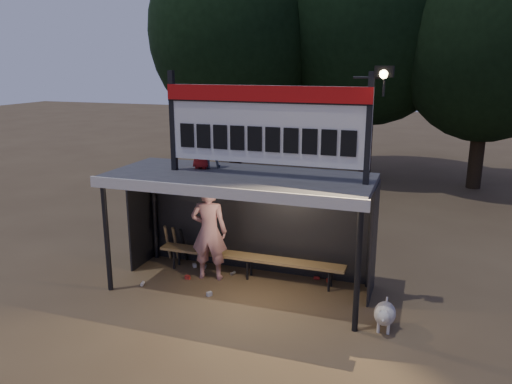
# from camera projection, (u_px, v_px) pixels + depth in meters

# --- Properties ---
(ground) EXTENTS (80.00, 80.00, 0.00)m
(ground) POSITION_uv_depth(u_px,v_px,m) (240.00, 288.00, 9.95)
(ground) COLOR #4E3C27
(ground) RESTS_ON ground
(player) EXTENTS (0.82, 0.61, 2.04)m
(player) POSITION_uv_depth(u_px,v_px,m) (209.00, 232.00, 10.17)
(player) COLOR silver
(player) RESTS_ON ground
(child_a) EXTENTS (0.60, 0.58, 0.97)m
(child_a) POSITION_uv_depth(u_px,v_px,m) (209.00, 144.00, 9.86)
(child_a) COLOR gray
(child_a) RESTS_ON dugout_shelter
(child_b) EXTENTS (0.42, 0.28, 0.87)m
(child_b) POSITION_uv_depth(u_px,v_px,m) (201.00, 147.00, 9.80)
(child_b) COLOR maroon
(child_b) RESTS_ON dugout_shelter
(dugout_shelter) EXTENTS (5.10, 2.08, 2.32)m
(dugout_shelter) POSITION_uv_depth(u_px,v_px,m) (244.00, 196.00, 9.71)
(dugout_shelter) COLOR #3B3B3E
(dugout_shelter) RESTS_ON ground
(scoreboard_assembly) EXTENTS (4.10, 0.27, 1.99)m
(scoreboard_assembly) POSITION_uv_depth(u_px,v_px,m) (267.00, 122.00, 8.93)
(scoreboard_assembly) COLOR black
(scoreboard_assembly) RESTS_ON dugout_shelter
(bench) EXTENTS (4.00, 0.35, 0.48)m
(bench) POSITION_uv_depth(u_px,v_px,m) (249.00, 258.00, 10.35)
(bench) COLOR #987847
(bench) RESTS_ON ground
(tree_left) EXTENTS (6.46, 6.46, 9.27)m
(tree_left) POSITION_uv_depth(u_px,v_px,m) (234.00, 32.00, 18.99)
(tree_left) COLOR #302015
(tree_left) RESTS_ON ground
(tree_mid) EXTENTS (7.22, 7.22, 10.36)m
(tree_mid) POSITION_uv_depth(u_px,v_px,m) (373.00, 13.00, 18.62)
(tree_mid) COLOR #301E15
(tree_mid) RESTS_ON ground
(tree_right) EXTENTS (6.08, 6.08, 8.72)m
(tree_right) POSITION_uv_depth(u_px,v_px,m) (490.00, 37.00, 16.68)
(tree_right) COLOR black
(tree_right) RESTS_ON ground
(dog) EXTENTS (0.36, 0.81, 0.49)m
(dog) POSITION_uv_depth(u_px,v_px,m) (385.00, 314.00, 8.34)
(dog) COLOR beige
(dog) RESTS_ON ground
(bats) EXTENTS (0.47, 0.32, 0.84)m
(bats) POSITION_uv_depth(u_px,v_px,m) (176.00, 243.00, 11.18)
(bats) COLOR #A8814E
(bats) RESTS_ON ground
(litter) EXTENTS (3.63, 1.52, 0.08)m
(litter) POSITION_uv_depth(u_px,v_px,m) (227.00, 277.00, 10.37)
(litter) COLOR #AB271D
(litter) RESTS_ON ground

